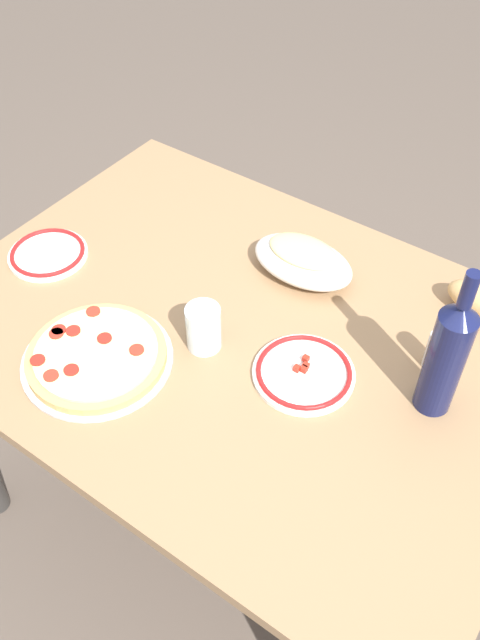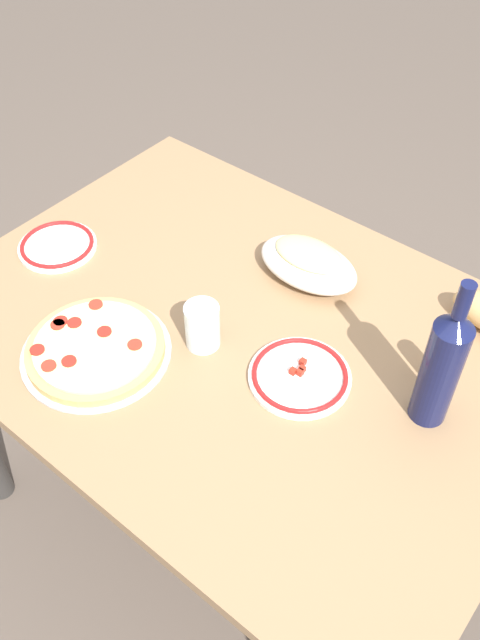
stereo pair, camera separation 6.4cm
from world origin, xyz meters
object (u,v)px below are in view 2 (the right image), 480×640
at_px(pepperoni_pizza, 95,349).
at_px(wine_bottle, 442,366).
at_px(dining_table, 240,367).
at_px(side_plate_near, 57,245).
at_px(water_glass, 202,326).
at_px(spice_shaker, 435,361).
at_px(side_plate_far, 300,376).
at_px(baked_pasta_dish, 308,262).

relative_size(pepperoni_pizza, wine_bottle, 0.92).
bearing_deg(dining_table, wine_bottle, -172.08).
relative_size(wine_bottle, side_plate_near, 1.80).
bearing_deg(water_glass, dining_table, -115.35).
bearing_deg(spice_shaker, side_plate_far, 41.26).
height_order(pepperoni_pizza, spice_shaker, spice_shaker).
bearing_deg(water_glass, baked_pasta_dish, -99.11).
distance_m(side_plate_near, side_plate_far, 0.68).
distance_m(baked_pasta_dish, side_plate_far, 0.30).
bearing_deg(side_plate_near, pepperoni_pizza, 152.17).
xyz_separation_m(baked_pasta_dish, side_plate_near, (0.52, 0.30, -0.03)).
height_order(wine_bottle, spice_shaker, wine_bottle).
height_order(water_glass, spice_shaker, water_glass).
bearing_deg(side_plate_far, water_glass, 13.08).
xyz_separation_m(dining_table, pepperoni_pizza, (0.19, 0.24, 0.14)).
xyz_separation_m(side_plate_near, spice_shaker, (-0.87, -0.21, 0.03)).
bearing_deg(side_plate_far, dining_table, -8.95).
height_order(baked_pasta_dish, side_plate_near, baked_pasta_dish).
distance_m(pepperoni_pizza, spice_shaker, 0.67).
xyz_separation_m(dining_table, water_glass, (0.04, 0.08, 0.17)).
bearing_deg(dining_table, side_plate_near, 7.74).
relative_size(dining_table, pepperoni_pizza, 4.20).
bearing_deg(side_plate_near, water_glass, 179.06).
distance_m(pepperoni_pizza, side_plate_near, 0.36).
relative_size(pepperoni_pizza, baked_pasta_dish, 1.27).
bearing_deg(dining_table, spice_shaker, -158.69).
height_order(dining_table, water_glass, water_glass).
bearing_deg(water_glass, side_plate_near, -0.94).
bearing_deg(side_plate_near, wine_bottle, -172.18).
relative_size(pepperoni_pizza, side_plate_near, 1.65).
height_order(wine_bottle, side_plate_near, wine_bottle).
bearing_deg(wine_bottle, spice_shaker, -66.40).
height_order(pepperoni_pizza, side_plate_near, pepperoni_pizza).
relative_size(dining_table, side_plate_far, 6.29).
distance_m(dining_table, side_plate_far, 0.22).
relative_size(baked_pasta_dish, side_plate_far, 1.18).
xyz_separation_m(side_plate_near, side_plate_far, (-0.68, -0.04, 0.00)).
height_order(pepperoni_pizza, baked_pasta_dish, baked_pasta_dish).
distance_m(baked_pasta_dish, side_plate_near, 0.60).
bearing_deg(spice_shaker, pepperoni_pizza, 34.46).
xyz_separation_m(pepperoni_pizza, side_plate_far, (-0.36, -0.21, -0.01)).
xyz_separation_m(dining_table, side_plate_near, (0.50, 0.07, 0.13)).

